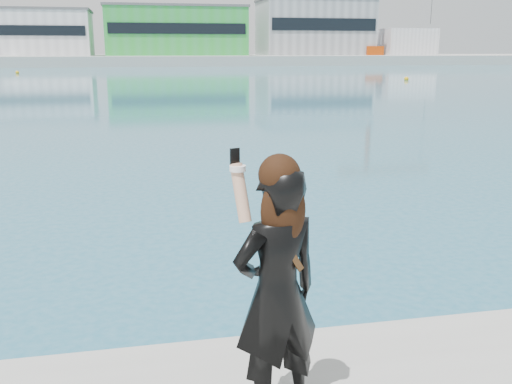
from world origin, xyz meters
TOP-DOWN VIEW (x-y plane):
  - far_quay at (0.00, 130.00)m, footprint 320.00×40.00m
  - warehouse_white at (-22.00, 127.98)m, footprint 24.48×15.35m
  - warehouse_green at (8.00, 127.98)m, footprint 30.60×16.36m
  - warehouse_grey_right at (40.00, 127.98)m, footprint 25.50×15.35m
  - ancillary_shed at (62.00, 126.00)m, footprint 12.00×10.00m
  - flagpole_right at (22.09, 121.00)m, footprint 1.28×0.16m
  - buoy_near at (28.15, 55.55)m, footprint 0.50×0.50m
  - buoy_far at (-17.34, 83.11)m, footprint 0.50×0.50m
  - woman at (-0.14, -0.14)m, footprint 0.75×0.60m

SIDE VIEW (x-z plane):
  - buoy_near at x=28.15m, z-range -0.25..0.25m
  - buoy_far at x=-17.34m, z-range -0.25..0.25m
  - far_quay at x=0.00m, z-range 0.00..2.00m
  - woman at x=-0.14m, z-range 0.81..2.71m
  - ancillary_shed at x=62.00m, z-range 2.00..8.00m
  - flagpole_right at x=22.09m, z-range 2.54..10.54m
  - warehouse_white at x=-22.00m, z-range 2.01..11.51m
  - warehouse_green at x=8.00m, z-range 2.01..12.51m
  - warehouse_grey_right at x=40.00m, z-range 2.01..14.51m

